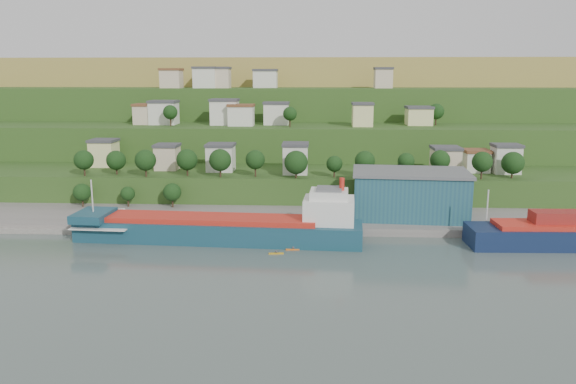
# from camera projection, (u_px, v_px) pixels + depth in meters

# --- Properties ---
(ground) EXTENTS (500.00, 500.00, 0.00)m
(ground) POSITION_uv_depth(u_px,v_px,m) (282.00, 254.00, 128.62)
(ground) COLOR #414F48
(ground) RESTS_ON ground
(quay) EXTENTS (220.00, 26.00, 4.00)m
(quay) POSITION_uv_depth(u_px,v_px,m) (360.00, 223.00, 155.04)
(quay) COLOR slate
(quay) RESTS_ON ground
(pebble_beach) EXTENTS (40.00, 18.00, 2.40)m
(pebble_beach) POSITION_uv_depth(u_px,v_px,m) (86.00, 226.00, 152.79)
(pebble_beach) COLOR slate
(pebble_beach) RESTS_ON ground
(hillside) EXTENTS (360.00, 211.41, 96.00)m
(hillside) POSITION_uv_depth(u_px,v_px,m) (301.00, 154.00, 293.61)
(hillside) COLOR #284719
(hillside) RESTS_ON ground
(cargo_ship_near) EXTENTS (70.95, 15.16, 18.09)m
(cargo_ship_near) POSITION_uv_depth(u_px,v_px,m) (228.00, 230.00, 138.11)
(cargo_ship_near) COLOR #14404B
(cargo_ship_near) RESTS_ON ground
(warehouse) EXTENTS (32.36, 21.31, 12.80)m
(warehouse) POSITION_uv_depth(u_px,v_px,m) (410.00, 194.00, 153.33)
(warehouse) COLOR navy
(warehouse) RESTS_ON quay
(caravan) EXTENTS (6.32, 4.44, 2.72)m
(caravan) POSITION_uv_depth(u_px,v_px,m) (115.00, 215.00, 154.14)
(caravan) COLOR silver
(caravan) RESTS_ON pebble_beach
(dinghy) EXTENTS (4.29, 1.76, 0.84)m
(dinghy) POSITION_uv_depth(u_px,v_px,m) (131.00, 221.00, 151.12)
(dinghy) COLOR silver
(dinghy) RESTS_ON pebble_beach
(kayak_orange) EXTENTS (3.53, 0.96, 0.87)m
(kayak_orange) POSITION_uv_depth(u_px,v_px,m) (293.00, 249.00, 131.44)
(kayak_orange) COLOR orange
(kayak_orange) RESTS_ON ground
(kayak_yellow) EXTENTS (3.51, 1.01, 0.86)m
(kayak_yellow) POSITION_uv_depth(u_px,v_px,m) (276.00, 253.00, 128.44)
(kayak_yellow) COLOR #C38F16
(kayak_yellow) RESTS_ON ground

